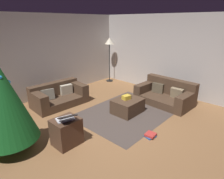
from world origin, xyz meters
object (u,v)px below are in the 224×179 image
object	(u,v)px
tv_remote	(130,96)
side_table	(66,132)
couch_left	(58,96)
christmas_tree	(4,102)
gift_box	(126,97)
ottoman	(128,106)
laptop	(66,118)
corner_lamp	(109,44)
book_stack	(150,135)
couch_right	(166,94)

from	to	relation	value
tv_remote	side_table	xyz separation A→B (m)	(-2.14, -0.06, -0.12)
couch_left	christmas_tree	bearing A→B (deg)	37.21
tv_remote	christmas_tree	world-z (taller)	christmas_tree
gift_box	side_table	world-z (taller)	side_table
gift_box	christmas_tree	size ratio (longest dim) A/B	0.12
ottoman	laptop	distance (m)	2.01
gift_box	corner_lamp	xyz separation A→B (m)	(1.81, 2.33, 1.05)
couch_left	laptop	distance (m)	2.19
gift_box	book_stack	bearing A→B (deg)	-116.86
ottoman	book_stack	size ratio (longest dim) A/B	3.02
christmas_tree	couch_right	bearing A→B (deg)	-14.51
couch_left	tv_remote	xyz separation A→B (m)	(1.15, -1.79, 0.14)
couch_right	christmas_tree	size ratio (longest dim) A/B	0.91
couch_left	tv_remote	distance (m)	2.13
couch_right	ottoman	world-z (taller)	couch_right
couch_right	gift_box	bearing A→B (deg)	74.57
side_table	corner_lamp	xyz separation A→B (m)	(3.75, 2.35, 1.22)
gift_box	tv_remote	xyz separation A→B (m)	(0.21, 0.05, -0.04)
gift_box	couch_right	bearing A→B (deg)	-18.69
ottoman	corner_lamp	bearing A→B (deg)	52.82
tv_remote	christmas_tree	distance (m)	3.08
tv_remote	book_stack	world-z (taller)	tv_remote
couch_right	christmas_tree	world-z (taller)	christmas_tree
tv_remote	book_stack	bearing A→B (deg)	-101.93
couch_left	laptop	world-z (taller)	laptop
gift_box	book_stack	world-z (taller)	gift_box
ottoman	gift_box	xyz separation A→B (m)	(-0.01, 0.04, 0.25)
couch_left	laptop	bearing A→B (deg)	65.07
ottoman	gift_box	distance (m)	0.25
couch_left	tv_remote	bearing A→B (deg)	125.61
christmas_tree	laptop	size ratio (longest dim) A/B	3.89
corner_lamp	side_table	bearing A→B (deg)	-147.96
couch_left	tv_remote	size ratio (longest dim) A/B	9.88
laptop	book_stack	distance (m)	1.83
tv_remote	couch_left	bearing A→B (deg)	144.03
christmas_tree	corner_lamp	xyz separation A→B (m)	(4.57, 1.73, 0.49)
couch_right	tv_remote	distance (m)	1.27
couch_left	side_table	bearing A→B (deg)	64.74
christmas_tree	gift_box	bearing A→B (deg)	-12.38
tv_remote	corner_lamp	xyz separation A→B (m)	(1.61, 2.28, 1.10)
side_table	book_stack	world-z (taller)	side_table
corner_lamp	ottoman	bearing A→B (deg)	-127.18
couch_right	ottoman	distance (m)	1.42
laptop	couch_left	bearing A→B (deg)	62.06
ottoman	tv_remote	bearing A→B (deg)	24.89
tv_remote	side_table	world-z (taller)	side_table
christmas_tree	book_stack	distance (m)	2.95
side_table	corner_lamp	bearing A→B (deg)	32.04
couch_left	couch_right	size ratio (longest dim) A/B	0.94
couch_left	corner_lamp	distance (m)	3.06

